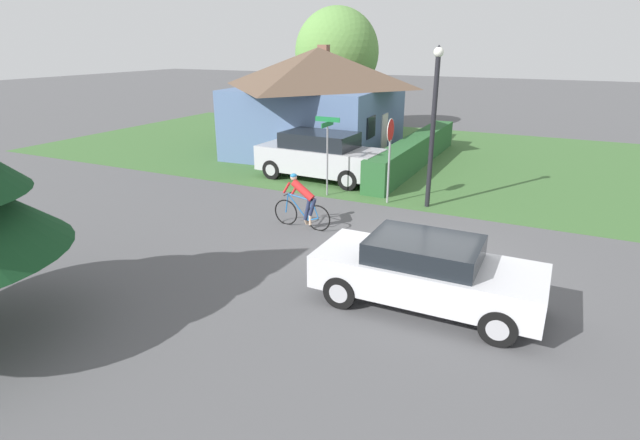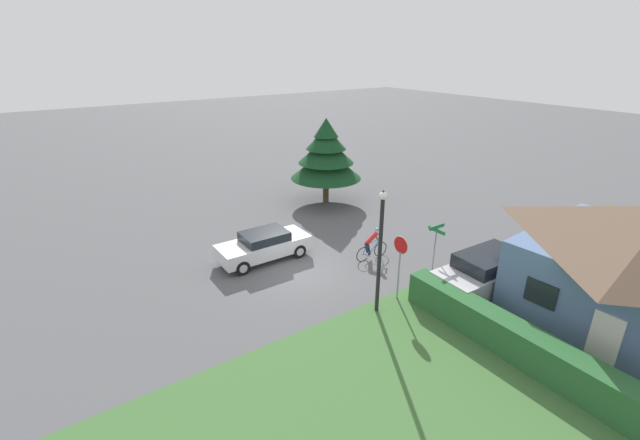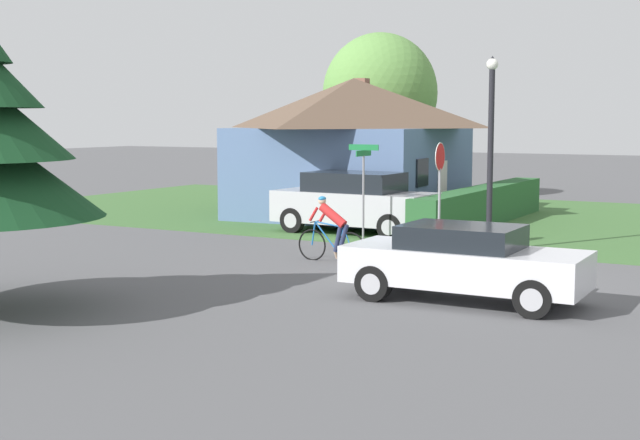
# 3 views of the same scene
# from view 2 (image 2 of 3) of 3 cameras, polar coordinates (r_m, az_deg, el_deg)

# --- Properties ---
(ground_plane) EXTENTS (140.00, 140.00, 0.00)m
(ground_plane) POSITION_cam_2_polar(r_m,az_deg,el_deg) (20.09, -2.88, -6.95)
(ground_plane) COLOR #515154
(grass_verge_right) EXTENTS (16.00, 36.00, 0.01)m
(grass_verge_right) POSITION_cam_2_polar(r_m,az_deg,el_deg) (16.62, 34.74, -18.46)
(grass_verge_right) COLOR #3D6633
(grass_verge_right) RESTS_ON ground
(hedge_row) EXTENTS (10.48, 0.90, 1.24)m
(hedge_row) POSITION_cam_2_polar(r_m,az_deg,el_deg) (15.96, 26.99, -15.60)
(hedge_row) COLOR #285B2D
(hedge_row) RESTS_ON ground
(sedan_left_lane) EXTENTS (1.87, 4.50, 1.45)m
(sedan_left_lane) POSITION_cam_2_polar(r_m,az_deg,el_deg) (21.06, -7.50, -3.39)
(sedan_left_lane) COLOR silver
(sedan_left_lane) RESTS_ON ground
(cyclist) EXTENTS (0.44, 1.87, 1.60)m
(cyclist) POSITION_cam_2_polar(r_m,az_deg,el_deg) (21.08, 6.93, -3.29)
(cyclist) COLOR black
(cyclist) RESTS_ON ground
(parked_suv_right) EXTENTS (2.17, 4.94, 1.85)m
(parked_suv_right) POSITION_cam_2_polar(r_m,az_deg,el_deg) (19.41, 21.39, -6.57)
(parked_suv_right) COLOR #B7B7BC
(parked_suv_right) RESTS_ON ground
(stop_sign) EXTENTS (0.75, 0.07, 2.82)m
(stop_sign) POSITION_cam_2_polar(r_m,az_deg,el_deg) (17.48, 10.63, -4.58)
(stop_sign) COLOR gray
(stop_sign) RESTS_ON ground
(street_lamp) EXTENTS (0.30, 0.30, 5.03)m
(street_lamp) POSITION_cam_2_polar(r_m,az_deg,el_deg) (16.13, 8.04, -3.23)
(street_lamp) COLOR black
(street_lamp) RESTS_ON ground
(street_name_sign) EXTENTS (0.90, 0.90, 2.74)m
(street_name_sign) POSITION_cam_2_polar(r_m,az_deg,el_deg) (19.07, 15.11, -3.02)
(street_name_sign) COLOR gray
(street_name_sign) RESTS_ON ground
(conifer_tall_near) EXTENTS (4.64, 4.64, 5.60)m
(conifer_tall_near) POSITION_cam_2_polar(r_m,az_deg,el_deg) (27.96, 0.81, 8.60)
(conifer_tall_near) COLOR #4C3823
(conifer_tall_near) RESTS_ON ground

